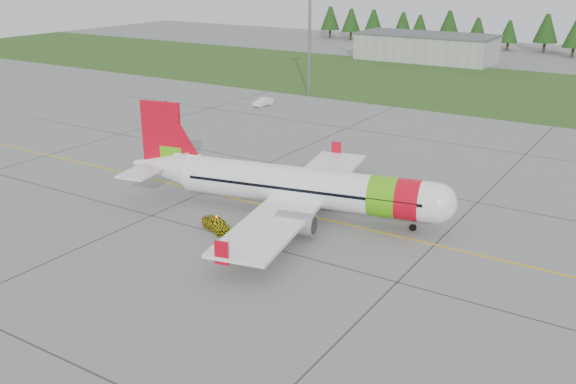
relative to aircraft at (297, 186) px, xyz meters
The scene contains 8 objects.
ground 8.90m from the aircraft, 65.33° to the right, with size 320.00×320.00×0.00m, color gray.
aircraft is the anchor object (origin of this frame).
follow_me_car 8.24m from the aircraft, 119.80° to the right, with size 1.45×1.23×3.61m, color yellow.
service_van 48.85m from the aircraft, 128.27° to the left, with size 1.45×1.37×4.15m, color white.
grass_strip 74.47m from the aircraft, 87.29° to the left, with size 320.00×50.00×0.03m, color #30561E.
taxi_guideline 4.53m from the aircraft, ahead, with size 120.00×0.25×0.02m, color gold.
hangar_west 105.70m from the aircraft, 104.51° to the left, with size 32.00×14.00×6.00m, color #A8A8A3.
floodlight_mast 58.27m from the aircraft, 119.50° to the left, with size 0.50×0.50×20.00m, color slate.
Camera 1 is at (26.02, -40.58, 22.65)m, focal length 40.00 mm.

